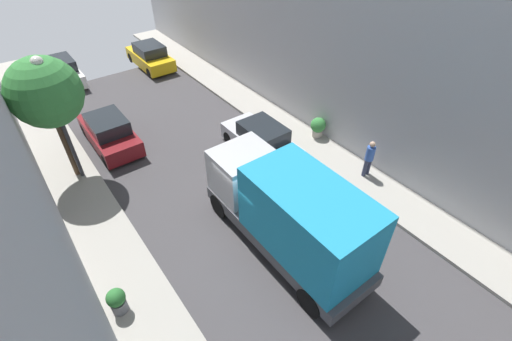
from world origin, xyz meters
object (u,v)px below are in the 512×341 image
(street_tree_0, at_px, (45,93))
(lamp_post, at_px, (54,103))
(potted_plant_1, at_px, (318,126))
(potted_plant_0, at_px, (117,301))
(parked_car_left_2, at_px, (109,132))
(delivery_truck, at_px, (290,213))
(parked_car_right_3, at_px, (150,57))
(parked_car_right_2, at_px, (262,140))
(parked_car_left_3, at_px, (62,72))
(pedestrian, at_px, (369,157))

(street_tree_0, distance_m, lamp_post, 0.44)
(potted_plant_1, bearing_deg, potted_plant_0, -164.56)
(parked_car_left_2, relative_size, street_tree_0, 0.81)
(lamp_post, bearing_deg, delivery_truck, -60.73)
(street_tree_0, bearing_deg, lamp_post, -69.01)
(parked_car_right_3, bearing_deg, parked_car_right_2, -90.00)
(street_tree_0, distance_m, potted_plant_1, 11.65)
(delivery_truck, bearing_deg, parked_car_left_3, 98.38)
(delivery_truck, xyz_separation_m, potted_plant_0, (-5.58, 1.16, -1.14))
(parked_car_right_3, xyz_separation_m, pedestrian, (2.54, -16.38, 0.35))
(parked_car_left_2, xyz_separation_m, delivery_truck, (2.70, -9.88, 1.07))
(parked_car_right_3, bearing_deg, parked_car_left_3, 168.60)
(potted_plant_0, xyz_separation_m, potted_plant_1, (11.22, 3.10, 0.06))
(parked_car_left_2, height_order, parked_car_right_3, same)
(potted_plant_0, bearing_deg, parked_car_left_2, 71.73)
(parked_car_left_2, distance_m, parked_car_left_3, 8.46)
(parked_car_right_2, height_order, delivery_truck, delivery_truck)
(parked_car_left_2, distance_m, lamp_post, 3.89)
(parked_car_right_2, distance_m, potted_plant_1, 3.02)
(parked_car_right_2, relative_size, potted_plant_1, 4.14)
(parked_car_left_3, bearing_deg, street_tree_0, -101.51)
(parked_car_left_2, relative_size, potted_plant_0, 4.51)
(parked_car_right_3, relative_size, street_tree_0, 0.81)
(parked_car_left_3, bearing_deg, parked_car_right_2, -68.01)
(delivery_truck, bearing_deg, street_tree_0, 119.02)
(parked_car_left_2, height_order, pedestrian, pedestrian)
(lamp_post, bearing_deg, street_tree_0, 110.99)
(parked_car_left_2, xyz_separation_m, potted_plant_1, (8.34, -5.62, -0.01))
(parked_car_left_3, distance_m, pedestrian, 19.19)
(street_tree_0, bearing_deg, parked_car_right_2, -25.41)
(delivery_truck, distance_m, pedestrian, 5.36)
(potted_plant_0, bearing_deg, parked_car_left_3, 80.49)
(potted_plant_1, bearing_deg, parked_car_left_3, 120.63)
(parked_car_right_2, relative_size, parked_car_right_3, 1.00)
(parked_car_right_2, distance_m, potted_plant_0, 9.11)
(parked_car_right_2, relative_size, delivery_truck, 0.64)
(potted_plant_1, bearing_deg, lamp_post, 158.91)
(parked_car_right_3, bearing_deg, parked_car_left_2, -126.22)
(parked_car_right_2, bearing_deg, parked_car_left_3, 111.99)
(parked_car_right_3, distance_m, street_tree_0, 11.94)
(parked_car_left_2, distance_m, potted_plant_0, 9.18)
(parked_car_left_3, bearing_deg, parked_car_right_3, -11.40)
(parked_car_left_3, distance_m, potted_plant_1, 16.37)
(parked_car_right_3, bearing_deg, delivery_truck, -98.90)
(parked_car_right_3, relative_size, pedestrian, 2.44)
(parked_car_right_2, bearing_deg, lamp_post, 156.06)
(delivery_truck, distance_m, lamp_post, 9.59)
(parked_car_left_2, distance_m, pedestrian, 12.01)
(parked_car_left_3, xyz_separation_m, parked_car_right_2, (5.40, -13.37, 0.00))
(delivery_truck, relative_size, potted_plant_0, 7.08)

